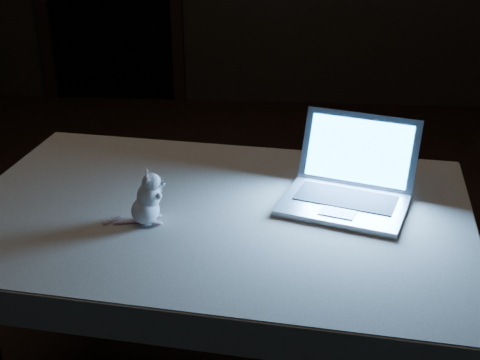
# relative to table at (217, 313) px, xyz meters

# --- Properties ---
(floor) EXTENTS (5.00, 5.00, 0.00)m
(floor) POSITION_rel_table_xyz_m (-0.01, 0.56, -0.35)
(floor) COLOR black
(floor) RESTS_ON ground
(table) EXTENTS (1.38, 0.97, 0.69)m
(table) POSITION_rel_table_xyz_m (0.00, 0.00, 0.00)
(table) COLOR black
(table) RESTS_ON floor
(tablecloth) EXTENTS (1.50, 1.12, 0.09)m
(tablecloth) POSITION_rel_table_xyz_m (-0.00, -0.05, 0.31)
(tablecloth) COLOR beige
(tablecloth) RESTS_ON table
(laptop) EXTENTS (0.41, 0.38, 0.23)m
(laptop) POSITION_rel_table_xyz_m (0.35, 0.03, 0.47)
(laptop) COLOR #A6A5AB
(laptop) RESTS_ON tablecloth
(plush_mouse) EXTENTS (0.14, 0.14, 0.15)m
(plush_mouse) POSITION_rel_table_xyz_m (-0.17, -0.09, 0.43)
(plush_mouse) COLOR silver
(plush_mouse) RESTS_ON tablecloth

